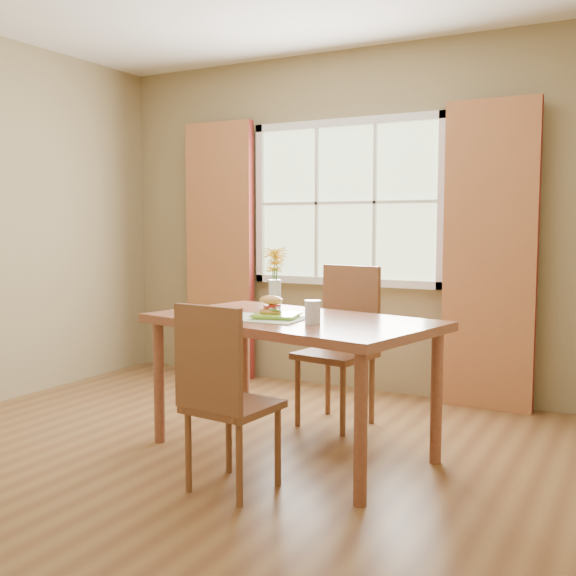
% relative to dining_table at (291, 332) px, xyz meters
% --- Properties ---
extents(room, '(4.24, 3.84, 2.74)m').
position_rel_dining_table_xyz_m(room, '(-0.35, -0.28, 0.64)').
color(room, brown).
rests_on(room, ground).
extents(window, '(1.62, 0.06, 1.32)m').
position_rel_dining_table_xyz_m(window, '(-0.35, 1.59, 0.79)').
color(window, '#ACC292').
rests_on(window, room).
extents(curtain_left, '(0.65, 0.08, 2.20)m').
position_rel_dining_table_xyz_m(curtain_left, '(-1.50, 1.50, 0.39)').
color(curtain_left, maroon).
rests_on(curtain_left, room).
extents(curtain_right, '(0.65, 0.08, 2.20)m').
position_rel_dining_table_xyz_m(curtain_right, '(0.80, 1.50, 0.39)').
color(curtain_right, maroon).
rests_on(curtain_right, room).
extents(dining_table, '(1.78, 1.23, 0.79)m').
position_rel_dining_table_xyz_m(dining_table, '(0.00, 0.00, 0.00)').
color(dining_table, brown).
rests_on(dining_table, room).
extents(chair_near, '(0.43, 0.43, 0.95)m').
position_rel_dining_table_xyz_m(chair_near, '(-0.01, -0.70, -0.19)').
color(chair_near, brown).
rests_on(chair_near, room).
extents(chair_far, '(0.50, 0.50, 1.05)m').
position_rel_dining_table_xyz_m(chair_far, '(0.02, 0.71, -0.14)').
color(chair_far, brown).
rests_on(chair_far, room).
extents(placemat, '(0.46, 0.35, 0.01)m').
position_rel_dining_table_xyz_m(placemat, '(-0.11, -0.13, 0.08)').
color(placemat, beige).
rests_on(placemat, dining_table).
extents(plate, '(0.29, 0.29, 0.01)m').
position_rel_dining_table_xyz_m(plate, '(-0.06, -0.07, 0.09)').
color(plate, '#8ED435').
rests_on(plate, placemat).
extents(croissant_sandwich, '(0.16, 0.12, 0.11)m').
position_rel_dining_table_xyz_m(croissant_sandwich, '(-0.09, -0.08, 0.15)').
color(croissant_sandwich, '#F9A055').
rests_on(croissant_sandwich, plate).
extents(water_glass, '(0.09, 0.09, 0.13)m').
position_rel_dining_table_xyz_m(water_glass, '(0.22, -0.17, 0.14)').
color(water_glass, silver).
rests_on(water_glass, dining_table).
extents(flower_vase, '(0.16, 0.16, 0.39)m').
position_rel_dining_table_xyz_m(flower_vase, '(-0.24, 0.25, 0.33)').
color(flower_vase, silver).
rests_on(flower_vase, dining_table).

